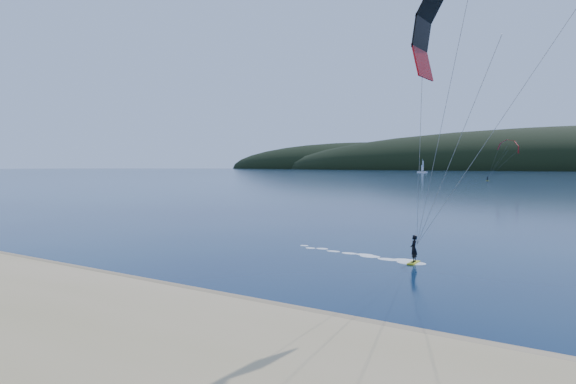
# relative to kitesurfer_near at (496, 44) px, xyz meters

# --- Properties ---
(ground) EXTENTS (1800.00, 1800.00, 0.00)m
(ground) POSITION_rel_kitesurfer_near_xyz_m (-12.63, -12.14, -12.17)
(ground) COLOR #071436
(ground) RESTS_ON ground
(wet_sand) EXTENTS (220.00, 2.50, 0.10)m
(wet_sand) POSITION_rel_kitesurfer_near_xyz_m (-12.63, -7.64, -12.12)
(wet_sand) COLOR olive
(wet_sand) RESTS_ON ground
(kitesurfer_near) EXTENTS (21.80, 10.05, 16.18)m
(kitesurfer_near) POSITION_rel_kitesurfer_near_xyz_m (0.00, 0.00, 0.00)
(kitesurfer_near) COLOR yellow
(kitesurfer_near) RESTS_ON ground
(kitesurfer_far) EXTENTS (13.62, 7.08, 15.78)m
(kitesurfer_far) POSITION_rel_kitesurfer_near_xyz_m (-36.48, 190.26, 0.20)
(kitesurfer_far) COLOR yellow
(kitesurfer_far) RESTS_ON ground
(sailboat) EXTENTS (8.24, 5.38, 11.88)m
(sailboat) POSITION_rel_kitesurfer_near_xyz_m (-143.72, 395.41, -11.29)
(sailboat) COLOR white
(sailboat) RESTS_ON ground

